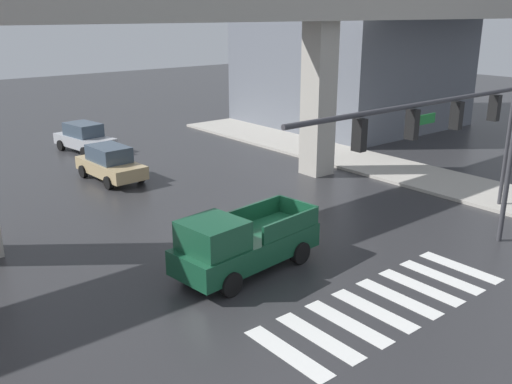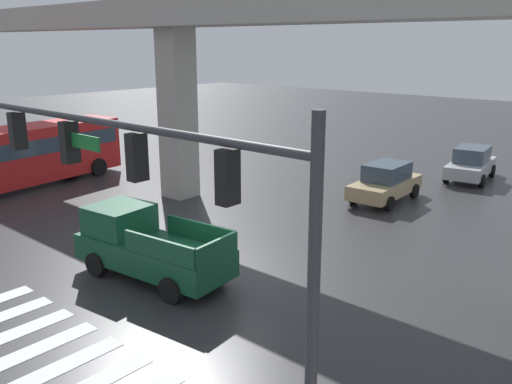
{
  "view_description": "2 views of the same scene",
  "coord_description": "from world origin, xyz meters",
  "px_view_note": "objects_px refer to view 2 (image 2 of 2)",
  "views": [
    {
      "loc": [
        -11.98,
        -14.74,
        8.04
      ],
      "look_at": [
        1.11,
        1.3,
        1.35
      ],
      "focal_mm": 39.19,
      "sensor_mm": 36.0,
      "label": 1
    },
    {
      "loc": [
        10.91,
        -11.26,
        7.01
      ],
      "look_at": [
        -1.22,
        2.49,
        1.97
      ],
      "focal_mm": 38.35,
      "sensor_mm": 36.0,
      "label": 2
    }
  ],
  "objects_px": {
    "city_bus": "(19,153)",
    "sedan_tan": "(386,182)",
    "traffic_signal_mast": "(143,182)",
    "sedan_silver": "(471,163)",
    "pickup_truck": "(146,246)"
  },
  "relations": [
    {
      "from": "pickup_truck",
      "to": "sedan_tan",
      "type": "relative_size",
      "value": 1.2
    },
    {
      "from": "sedan_tan",
      "to": "traffic_signal_mast",
      "type": "height_order",
      "value": "traffic_signal_mast"
    },
    {
      "from": "sedan_silver",
      "to": "traffic_signal_mast",
      "type": "distance_m",
      "value": 23.38
    },
    {
      "from": "sedan_silver",
      "to": "traffic_signal_mast",
      "type": "bearing_deg",
      "value": -83.72
    },
    {
      "from": "city_bus",
      "to": "sedan_tan",
      "type": "bearing_deg",
      "value": 33.89
    },
    {
      "from": "traffic_signal_mast",
      "to": "pickup_truck",
      "type": "bearing_deg",
      "value": 143.59
    },
    {
      "from": "sedan_tan",
      "to": "traffic_signal_mast",
      "type": "distance_m",
      "value": 17.27
    },
    {
      "from": "pickup_truck",
      "to": "city_bus",
      "type": "height_order",
      "value": "city_bus"
    },
    {
      "from": "city_bus",
      "to": "sedan_tan",
      "type": "relative_size",
      "value": 2.52
    },
    {
      "from": "city_bus",
      "to": "traffic_signal_mast",
      "type": "height_order",
      "value": "traffic_signal_mast"
    },
    {
      "from": "sedan_silver",
      "to": "city_bus",
      "type": "bearing_deg",
      "value": -134.47
    },
    {
      "from": "city_bus",
      "to": "sedan_tan",
      "type": "height_order",
      "value": "city_bus"
    },
    {
      "from": "pickup_truck",
      "to": "sedan_tan",
      "type": "height_order",
      "value": "pickup_truck"
    },
    {
      "from": "pickup_truck",
      "to": "sedan_tan",
      "type": "bearing_deg",
      "value": 83.6
    },
    {
      "from": "pickup_truck",
      "to": "sedan_tan",
      "type": "distance_m",
      "value": 12.51
    }
  ]
}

